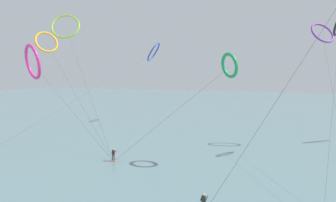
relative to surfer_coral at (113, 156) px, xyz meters
name	(u,v)px	position (x,y,z in m)	size (l,w,h in m)	color
sea_water	(265,107)	(8.62, 83.70, -0.78)	(400.00, 200.00, 0.08)	slate
surfer_coral	(113,156)	(0.00, 0.00, 0.00)	(1.40, 0.63, 1.70)	#EA7260
kite_magenta	(33,62)	(-12.56, -1.46, 12.61)	(15.20, 3.36, 16.00)	#CC288E
kite_amber	(46,42)	(-20.05, 8.59, 16.64)	(21.88, 10.96, 19.50)	orange
kite_cobalt	(153,52)	(-12.43, 35.93, 16.42)	(4.45, 54.07, 19.65)	#2647B7
kite_emerald	(229,66)	(14.10, 5.62, 11.95)	(15.74, 7.17, 14.48)	#199351
kite_violet	(323,33)	(25.09, 23.35, 17.56)	(4.90, 36.65, 20.24)	purple
kite_lime	(66,26)	(-20.11, 13.63, 20.12)	(23.26, 16.24, 23.48)	#8CC62D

